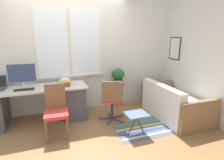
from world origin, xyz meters
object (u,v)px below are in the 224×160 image
(book_stack, at_px, (65,83))
(couch_loveseat, at_px, (173,105))
(potted_plant, at_px, (118,76))
(folding_stool, at_px, (137,116))
(plant_stand, at_px, (118,87))
(office_chair_swivel, at_px, (112,99))
(desk_chair_wooden, at_px, (56,110))
(keyboard, at_px, (24,90))
(monitor, at_px, (22,74))
(mouse, at_px, (39,88))

(book_stack, bearing_deg, couch_loveseat, -16.24)
(potted_plant, xyz_separation_m, folding_stool, (-0.15, -1.28, -0.44))
(plant_stand, relative_size, potted_plant, 1.43)
(book_stack, relative_size, office_chair_swivel, 0.27)
(desk_chair_wooden, distance_m, plant_stand, 1.69)
(keyboard, height_order, office_chair_swivel, office_chair_swivel)
(monitor, height_order, potted_plant, monitor)
(book_stack, height_order, office_chair_swivel, book_stack)
(desk_chair_wooden, height_order, office_chair_swivel, desk_chair_wooden)
(plant_stand, bearing_deg, mouse, -170.22)
(monitor, distance_m, office_chair_swivel, 1.82)
(couch_loveseat, bearing_deg, mouse, 77.18)
(potted_plant, bearing_deg, office_chair_swivel, -120.04)
(monitor, bearing_deg, book_stack, -13.47)
(monitor, relative_size, folding_stool, 1.30)
(couch_loveseat, bearing_deg, book_stack, 73.76)
(desk_chair_wooden, distance_m, office_chair_swivel, 1.10)
(plant_stand, bearing_deg, desk_chair_wooden, -149.96)
(mouse, relative_size, potted_plant, 0.14)
(monitor, relative_size, book_stack, 2.20)
(monitor, xyz_separation_m, potted_plant, (2.03, 0.09, -0.19))
(keyboard, relative_size, office_chair_swivel, 0.40)
(office_chair_swivel, relative_size, potted_plant, 2.21)
(monitor, distance_m, desk_chair_wooden, 1.07)
(book_stack, relative_size, couch_loveseat, 0.16)
(plant_stand, bearing_deg, office_chair_swivel, -120.04)
(office_chair_swivel, relative_size, couch_loveseat, 0.60)
(office_chair_swivel, height_order, plant_stand, office_chair_swivel)
(monitor, xyz_separation_m, folding_stool, (1.89, -1.19, -0.63))
(desk_chair_wooden, height_order, couch_loveseat, desk_chair_wooden)
(office_chair_swivel, bearing_deg, plant_stand, -100.28)
(office_chair_swivel, height_order, potted_plant, potted_plant)
(folding_stool, bearing_deg, monitor, 147.71)
(book_stack, height_order, couch_loveseat, book_stack)
(desk_chair_wooden, relative_size, potted_plant, 2.28)
(couch_loveseat, bearing_deg, office_chair_swivel, 79.49)
(keyboard, relative_size, folding_stool, 0.88)
(potted_plant, relative_size, folding_stool, 1.00)
(mouse, bearing_deg, office_chair_swivel, -14.99)
(desk_chair_wooden, xyz_separation_m, folding_stool, (1.32, -0.43, -0.13))
(office_chair_swivel, xyz_separation_m, potted_plant, (0.39, 0.67, 0.31))
(monitor, bearing_deg, desk_chair_wooden, -53.17)
(keyboard, xyz_separation_m, mouse, (0.25, 0.00, 0.01))
(keyboard, xyz_separation_m, couch_loveseat, (2.92, -0.61, -0.47))
(keyboard, bearing_deg, mouse, 0.07)
(desk_chair_wooden, xyz_separation_m, plant_stand, (1.47, 0.85, 0.03))
(mouse, xyz_separation_m, plant_stand, (1.75, 0.30, -0.23))
(keyboard, relative_size, potted_plant, 0.88)
(desk_chair_wooden, bearing_deg, office_chair_swivel, 12.56)
(couch_loveseat, bearing_deg, folding_stool, 109.29)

